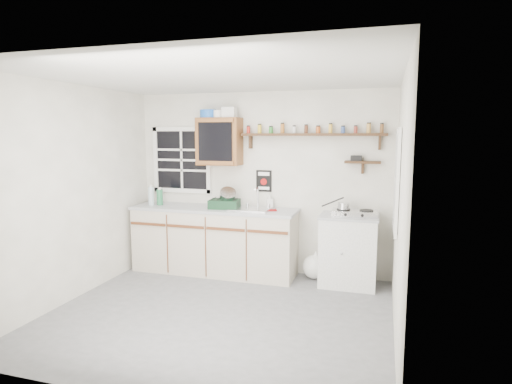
{
  "coord_description": "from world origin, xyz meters",
  "views": [
    {
      "loc": [
        1.65,
        -4.1,
        1.92
      ],
      "look_at": [
        0.25,
        0.55,
        1.27
      ],
      "focal_mm": 30.0,
      "sensor_mm": 36.0,
      "label": 1
    }
  ],
  "objects_px": {
    "spice_shelf": "(312,134)",
    "right_cabinet": "(348,250)",
    "hotplate": "(355,213)",
    "dish_rack": "(225,201)",
    "upper_cabinet": "(219,142)",
    "main_cabinet": "(214,240)"
  },
  "relations": [
    {
      "from": "spice_shelf",
      "to": "right_cabinet",
      "type": "bearing_deg",
      "value": -19.68
    },
    {
      "from": "right_cabinet",
      "to": "hotplate",
      "type": "distance_m",
      "value": 0.5
    },
    {
      "from": "spice_shelf",
      "to": "dish_rack",
      "type": "relative_size",
      "value": 4.44
    },
    {
      "from": "right_cabinet",
      "to": "hotplate",
      "type": "bearing_deg",
      "value": -17.1
    },
    {
      "from": "spice_shelf",
      "to": "hotplate",
      "type": "xyz_separation_m",
      "value": [
        0.59,
        -0.21,
        -0.98
      ]
    },
    {
      "from": "upper_cabinet",
      "to": "dish_rack",
      "type": "distance_m",
      "value": 0.83
    },
    {
      "from": "main_cabinet",
      "to": "dish_rack",
      "type": "distance_m",
      "value": 0.58
    },
    {
      "from": "main_cabinet",
      "to": "dish_rack",
      "type": "xyz_separation_m",
      "value": [
        0.17,
        0.0,
        0.55
      ]
    },
    {
      "from": "spice_shelf",
      "to": "main_cabinet",
      "type": "bearing_deg",
      "value": -170.77
    },
    {
      "from": "dish_rack",
      "to": "hotplate",
      "type": "relative_size",
      "value": 0.75
    },
    {
      "from": "upper_cabinet",
      "to": "hotplate",
      "type": "height_order",
      "value": "upper_cabinet"
    },
    {
      "from": "hotplate",
      "to": "dish_rack",
      "type": "bearing_deg",
      "value": 177.86
    },
    {
      "from": "main_cabinet",
      "to": "right_cabinet",
      "type": "relative_size",
      "value": 2.54
    },
    {
      "from": "right_cabinet",
      "to": "upper_cabinet",
      "type": "relative_size",
      "value": 1.4
    },
    {
      "from": "upper_cabinet",
      "to": "dish_rack",
      "type": "xyz_separation_m",
      "value": [
        0.14,
        -0.14,
        -0.81
      ]
    },
    {
      "from": "right_cabinet",
      "to": "spice_shelf",
      "type": "height_order",
      "value": "spice_shelf"
    },
    {
      "from": "spice_shelf",
      "to": "dish_rack",
      "type": "xyz_separation_m",
      "value": [
        -1.14,
        -0.21,
        -0.91
      ]
    },
    {
      "from": "dish_rack",
      "to": "right_cabinet",
      "type": "bearing_deg",
      "value": -6.35
    },
    {
      "from": "main_cabinet",
      "to": "upper_cabinet",
      "type": "xyz_separation_m",
      "value": [
        0.03,
        0.14,
        1.36
      ]
    },
    {
      "from": "main_cabinet",
      "to": "upper_cabinet",
      "type": "bearing_deg",
      "value": 76.32
    },
    {
      "from": "upper_cabinet",
      "to": "spice_shelf",
      "type": "distance_m",
      "value": 1.28
    },
    {
      "from": "upper_cabinet",
      "to": "spice_shelf",
      "type": "height_order",
      "value": "upper_cabinet"
    }
  ]
}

